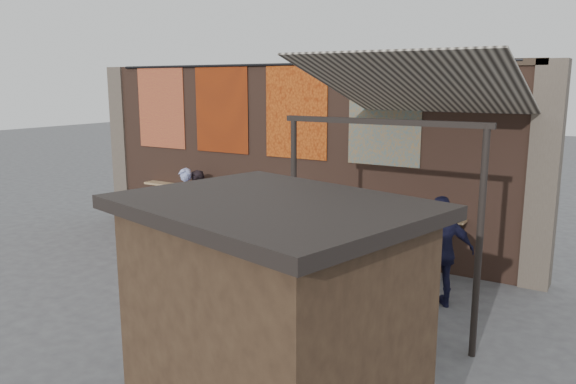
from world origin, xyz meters
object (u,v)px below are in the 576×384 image
object	(u,v)px
shelf_box	(289,193)
market_stall	(272,348)
scooter_stool_4	(252,229)
scooter_stool_7	(328,242)
scooter_stool_5	(276,236)
shopper_tan	(346,259)
scooter_stool_2	(212,225)
scooter_stool_0	(173,218)
diner_left	(186,205)
scooter_stool_3	(233,227)
diner_right	(198,204)
shopper_grey	(398,285)
scooter_stool_8	(355,246)
scooter_stool_6	(300,240)
scooter_stool_9	(381,251)
shopper_navy	(441,252)
scooter_stool_1	(191,219)

from	to	relation	value
shelf_box	market_stall	bearing A→B (deg)	-59.78
scooter_stool_4	market_stall	distance (m)	7.36
shelf_box	scooter_stool_7	bearing A→B (deg)	-13.91
scooter_stool_5	shopper_tan	size ratio (longest dim) A/B	0.46
shelf_box	scooter_stool_2	size ratio (longest dim) A/B	0.72
scooter_stool_0	diner_left	bearing A→B (deg)	-21.27
shopper_tan	scooter_stool_3	bearing A→B (deg)	100.72
diner_left	diner_right	xyz separation A→B (m)	(0.09, 0.31, -0.04)
scooter_stool_2	shopper_grey	distance (m)	6.37
shopper_tan	scooter_stool_8	bearing A→B (deg)	58.51
scooter_stool_5	diner_left	xyz separation A→B (m)	(-2.26, -0.32, 0.50)
scooter_stool_5	scooter_stool_6	bearing A→B (deg)	3.73
scooter_stool_2	scooter_stool_0	bearing A→B (deg)	-177.63
scooter_stool_8	shopper_grey	bearing A→B (deg)	-55.92
scooter_stool_9	diner_left	world-z (taller)	diner_left
scooter_stool_5	scooter_stool_9	xyz separation A→B (m)	(2.44, -0.04, 0.06)
shelf_box	scooter_stool_0	xyz separation A→B (m)	(-3.10, -0.35, -0.87)
scooter_stool_5	market_stall	size ratio (longest dim) A/B	0.29
scooter_stool_3	diner_right	bearing A→B (deg)	178.95
shopper_grey	scooter_stool_0	bearing A→B (deg)	12.44
diner_left	market_stall	distance (m)	8.23
shelf_box	shopper_grey	world-z (taller)	shopper_grey
scooter_stool_2	shopper_navy	size ratio (longest dim) A/B	0.41
scooter_stool_5	scooter_stool_6	world-z (taller)	scooter_stool_5
scooter_stool_3	scooter_stool_6	size ratio (longest dim) A/B	1.12
scooter_stool_5	scooter_stool_0	bearing A→B (deg)	-178.95
scooter_stool_6	shopper_navy	bearing A→B (deg)	-19.36
scooter_stool_3	scooter_stool_9	bearing A→B (deg)	-0.23
scooter_stool_7	shopper_tan	distance (m)	2.41
shopper_tan	diner_left	bearing A→B (deg)	109.31
scooter_stool_1	diner_left	size ratio (longest dim) A/B	0.49
shopper_grey	scooter_stool_8	bearing A→B (deg)	-20.50
diner_right	shopper_grey	size ratio (longest dim) A/B	0.87
scooter_stool_6	scooter_stool_8	world-z (taller)	scooter_stool_8
scooter_stool_1	scooter_stool_8	world-z (taller)	scooter_stool_8
scooter_stool_0	shopper_tan	xyz separation A→B (m)	(5.54, -1.89, 0.41)
scooter_stool_6	scooter_stool_3	bearing A→B (deg)	-177.98
scooter_stool_0	shopper_tan	bearing A→B (deg)	-18.81
scooter_stool_6	scooter_stool_9	size ratio (longest dim) A/B	0.84
diner_left	shopper_tan	bearing A→B (deg)	-30.11
diner_right	shopper_tan	bearing A→B (deg)	-7.55
shopper_navy	scooter_stool_1	bearing A→B (deg)	-42.40
scooter_stool_1	scooter_stool_7	world-z (taller)	scooter_stool_7
scooter_stool_0	scooter_stool_9	world-z (taller)	scooter_stool_9
scooter_stool_0	shopper_tan	world-z (taller)	shopper_tan
diner_right	shelf_box	bearing A→B (deg)	21.92
scooter_stool_5	scooter_stool_6	distance (m)	0.58
scooter_stool_1	shopper_tan	bearing A→B (deg)	-21.33
scooter_stool_9	shopper_grey	bearing A→B (deg)	-64.02
scooter_stool_2	scooter_stool_9	world-z (taller)	scooter_stool_9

